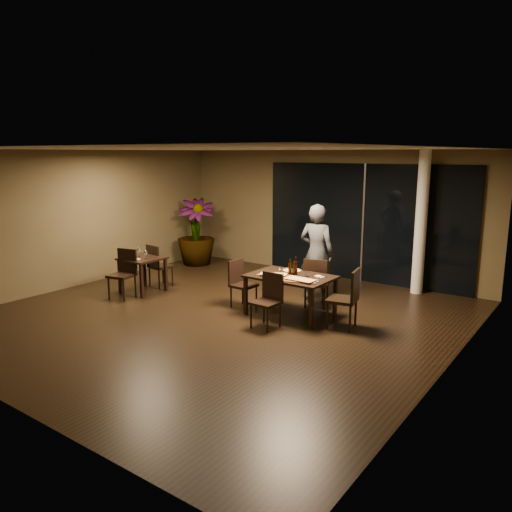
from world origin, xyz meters
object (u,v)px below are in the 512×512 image
object	(u,v)px
chair_main_far	(316,280)
chair_main_right	(348,296)
bottle_c	(296,266)
chair_main_near	(269,297)
diner	(317,253)
bottle_a	(290,267)
bottle_b	(293,269)
chair_side_far	(157,263)
side_table	(142,263)
chair_main_left	(240,281)
potted_plant	(196,232)
chair_side_near	(124,271)
main_table	(290,280)

from	to	relation	value
chair_main_far	chair_main_right	bearing A→B (deg)	125.97
chair_main_right	bottle_c	bearing A→B (deg)	-107.66
chair_main_near	diner	xyz separation A→B (m)	(-0.10, 1.84, 0.46)
diner	bottle_a	bearing A→B (deg)	87.88
bottle_b	chair_side_far	bearing A→B (deg)	-179.54
side_table	diner	world-z (taller)	diner
chair_main_left	bottle_a	bearing A→B (deg)	-80.00
chair_main_right	chair_side_far	distance (m)	4.60
potted_plant	diner	bearing A→B (deg)	-14.16
chair_main_far	chair_side_near	xyz separation A→B (m)	(-3.57, -1.66, 0.01)
main_table	bottle_b	size ratio (longest dim) A/B	5.64
chair_side_far	bottle_c	xyz separation A→B (m)	(3.49, 0.13, 0.38)
main_table	chair_main_left	world-z (taller)	chair_main_left
main_table	chair_side_near	bearing A→B (deg)	-163.95
chair_main_right	bottle_b	world-z (taller)	chair_main_right
side_table	chair_side_far	world-z (taller)	chair_side_far
chair_side_far	potted_plant	xyz separation A→B (m)	(-0.85, 2.19, 0.34)
chair_main_far	chair_side_far	distance (m)	3.68
bottle_b	bottle_c	size ratio (longest dim) A/B	0.80
main_table	side_table	xyz separation A→B (m)	(-3.40, -0.50, -0.05)
chair_side_far	chair_main_far	bearing A→B (deg)	-160.66
chair_main_near	chair_main_far	bearing A→B (deg)	87.78
chair_main_near	chair_main_left	xyz separation A→B (m)	(-1.09, 0.62, -0.01)
side_table	chair_main_near	size ratio (longest dim) A/B	0.86
chair_main_near	chair_side_near	distance (m)	3.45
chair_main_far	diner	xyz separation A→B (m)	(-0.24, 0.43, 0.43)
side_table	chair_main_near	world-z (taller)	chair_main_near
chair_main_far	bottle_b	xyz separation A→B (m)	(-0.10, -0.67, 0.34)
bottle_a	bottle_b	bearing A→B (deg)	-12.97
chair_main_right	main_table	bearing A→B (deg)	-102.08
chair_main_near	diner	world-z (taller)	diner
potted_plant	chair_side_far	bearing A→B (deg)	-68.94
bottle_b	potted_plant	bearing A→B (deg)	153.55
chair_side_far	diner	bearing A→B (deg)	-153.07
chair_main_left	potted_plant	size ratio (longest dim) A/B	0.52
chair_side_near	potted_plant	bearing A→B (deg)	93.58
bottle_a	bottle_c	xyz separation A→B (m)	(0.07, 0.09, 0.02)
chair_side_far	chair_side_near	world-z (taller)	chair_side_near
chair_main_left	bottle_c	world-z (taller)	bottle_c
chair_main_right	side_table	bearing A→B (deg)	-95.16
bottle_a	chair_main_near	bearing A→B (deg)	-86.11
side_table	main_table	bearing A→B (deg)	8.37
chair_main_left	chair_side_far	distance (m)	2.39
main_table	potted_plant	xyz separation A→B (m)	(-4.30, 2.17, 0.20)
chair_main_near	bottle_a	xyz separation A→B (m)	(-0.05, 0.76, 0.38)
main_table	chair_main_far	size ratio (longest dim) A/B	1.54
potted_plant	bottle_c	size ratio (longest dim) A/B	5.26
diner	side_table	bearing A→B (deg)	20.91
side_table	chair_side_near	distance (m)	0.49
chair_main_near	chair_side_near	bearing A→B (deg)	-172.60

